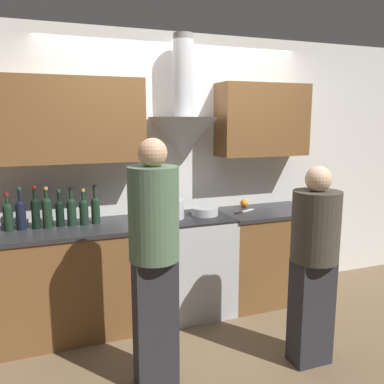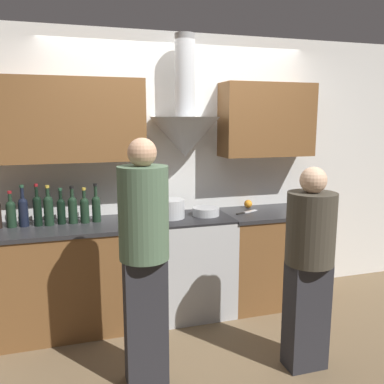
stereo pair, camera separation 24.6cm
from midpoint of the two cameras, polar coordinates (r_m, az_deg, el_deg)
ground_plane at (r=3.76m, az=-0.52°, el=-18.59°), size 12.00×12.00×0.00m
wall_back at (r=3.88m, az=-4.71°, el=5.04°), size 8.40×0.64×2.60m
counter_left at (r=3.70m, az=-18.17°, el=-11.68°), size 1.35×0.62×0.92m
counter_right at (r=4.19m, az=8.66°, el=-8.65°), size 0.94×0.62×0.92m
stove_range at (r=3.87m, az=-2.39°, el=-10.12°), size 0.76×0.60×0.92m
wine_bottle_1 at (r=3.63m, az=-26.21°, el=-2.97°), size 0.08×0.08×0.31m
wine_bottle_2 at (r=3.62m, az=-24.72°, el=-2.68°), size 0.08×0.08×0.35m
wine_bottle_3 at (r=3.60m, az=-22.96°, el=-2.53°), size 0.07×0.07×0.36m
wine_bottle_4 at (r=3.58m, az=-21.55°, el=-2.51°), size 0.08×0.08×0.34m
wine_bottle_5 at (r=3.60m, az=-19.95°, el=-2.61°), size 0.07×0.07×0.31m
wine_bottle_6 at (r=3.60m, az=-18.45°, el=-2.43°), size 0.08×0.08×0.33m
wine_bottle_7 at (r=3.59m, az=-16.86°, el=-2.48°), size 0.08×0.08×0.31m
wine_bottle_8 at (r=3.61m, az=-15.31°, el=-2.25°), size 0.08×0.08×0.34m
stock_pot at (r=3.68m, az=-5.05°, el=-2.40°), size 0.26×0.26×0.17m
mixing_bowl at (r=3.79m, az=-0.06°, el=-2.73°), size 0.25×0.25×0.07m
orange_fruit at (r=4.16m, az=5.67°, el=-1.58°), size 0.08×0.08×0.08m
chefs_knife at (r=3.96m, az=5.57°, el=-2.72°), size 0.26×0.14×0.01m
person_foreground_left at (r=2.72m, az=-7.93°, el=-8.61°), size 0.33×0.33×1.70m
person_foreground_right at (r=3.07m, az=14.54°, el=-9.04°), size 0.34×0.34×1.49m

